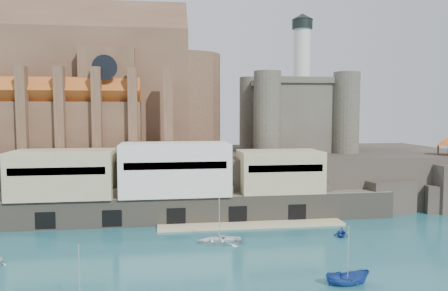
% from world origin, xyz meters
% --- Properties ---
extents(ground, '(300.00, 300.00, 0.00)m').
position_xyz_m(ground, '(0.00, 0.00, 0.00)').
color(ground, '#1B515A').
rests_on(ground, ground).
extents(promontory, '(100.00, 36.00, 10.00)m').
position_xyz_m(promontory, '(-0.19, 39.37, 4.92)').
color(promontory, '#29231F').
rests_on(promontory, ground).
extents(quay, '(70.00, 12.00, 13.05)m').
position_xyz_m(quay, '(-10.19, 23.07, 6.07)').
color(quay, '#625C4F').
rests_on(quay, ground).
extents(church, '(47.00, 25.93, 30.51)m').
position_xyz_m(church, '(-24.13, 41.85, 22.13)').
color(church, '#523726').
rests_on(church, promontory).
extents(castle_keep, '(21.20, 21.20, 29.30)m').
position_xyz_m(castle_keep, '(16.08, 41.08, 18.31)').
color(castle_keep, '#444035').
rests_on(castle_keep, promontory).
extents(boat_2, '(1.87, 1.82, 4.83)m').
position_xyz_m(boat_2, '(7.29, -6.79, 0.00)').
color(boat_2, '#1F4192').
rests_on(boat_2, ground).
extents(boat_6, '(1.32, 4.54, 6.35)m').
position_xyz_m(boat_6, '(-4.28, 9.78, 0.00)').
color(boat_6, white).
rests_on(boat_6, ground).
extents(boat_7, '(3.21, 2.80, 3.18)m').
position_xyz_m(boat_7, '(13.91, 10.49, 0.00)').
color(boat_7, navy).
rests_on(boat_7, ground).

